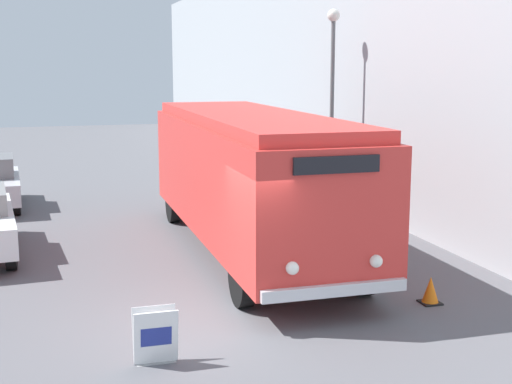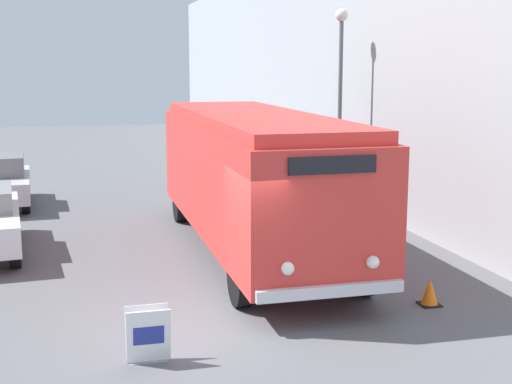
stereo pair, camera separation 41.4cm
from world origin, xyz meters
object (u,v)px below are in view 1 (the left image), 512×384
at_px(vintage_bus, 251,174).
at_px(sign_board, 155,337).
at_px(streetlamp, 332,80).
at_px(traffic_cone, 430,290).

distance_m(vintage_bus, sign_board, 6.53).
height_order(sign_board, streetlamp, streetlamp).
bearing_deg(traffic_cone, vintage_bus, 115.81).
xyz_separation_m(sign_board, streetlamp, (6.61, 9.52, 3.43)).
bearing_deg(traffic_cone, streetlamp, 80.18).
distance_m(streetlamp, traffic_cone, 9.18).
bearing_deg(sign_board, traffic_cone, 13.02).
distance_m(sign_board, traffic_cone, 5.31).
xyz_separation_m(sign_board, traffic_cone, (5.17, 1.20, -0.15)).
height_order(streetlamp, traffic_cone, streetlamp).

